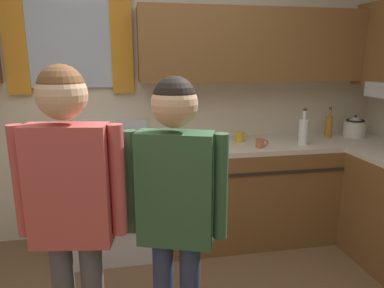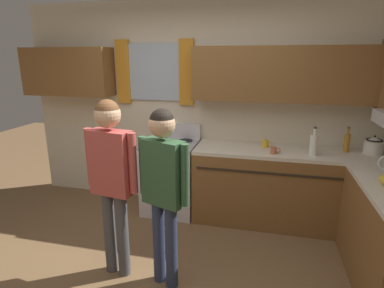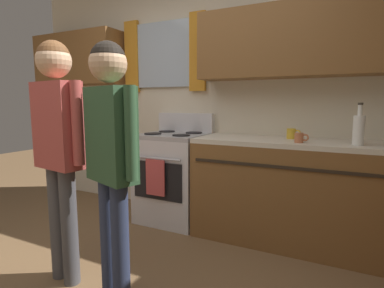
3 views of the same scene
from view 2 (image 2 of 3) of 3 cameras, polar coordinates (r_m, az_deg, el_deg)
The scene contains 10 objects.
back_wall_unit at distance 3.97m, azimuth 1.59°, elevation 8.85°, with size 4.60×0.42×2.60m.
kitchen_counter_run at distance 3.60m, azimuth 22.37°, elevation -9.88°, with size 2.22×1.90×0.90m.
stove_oven at distance 4.02m, azimuth -3.82°, elevation -5.73°, with size 0.65×0.67×1.10m.
bottle_milk_white at distance 3.60m, azimuth 21.24°, elevation -0.11°, with size 0.08×0.08×0.31m.
bottle_oil_amber at distance 3.88m, azimuth 26.33°, elevation 0.25°, with size 0.06×0.06×0.29m.
mug_mustard_yellow at distance 3.78m, azimuth 13.19°, elevation 0.09°, with size 0.12×0.08×0.09m.
cup_terracotta at distance 3.54m, azimuth 14.70°, elevation -1.13°, with size 0.11×0.07×0.08m.
stovetop_kettle at distance 3.95m, azimuth 30.16°, elevation -0.20°, with size 0.27×0.20×0.21m.
adult_left at distance 2.74m, azimuth -14.44°, elevation -4.49°, with size 0.49×0.22×1.60m.
adult_in_plaid at distance 2.54m, azimuth -5.23°, elevation -6.43°, with size 0.46×0.26×1.55m.
Camera 2 is at (0.87, -2.03, 1.92)m, focal length 29.32 mm.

